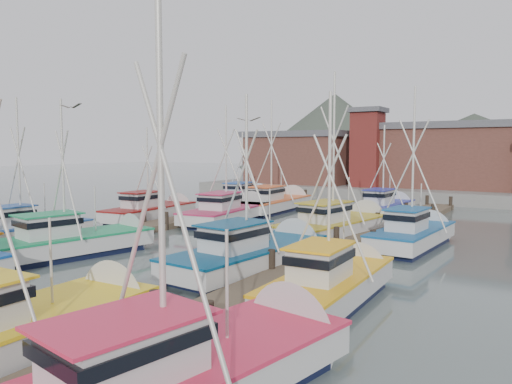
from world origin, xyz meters
The scene contains 23 objects.
ground centered at (0.00, 0.00, 0.00)m, with size 260.00×260.00×0.00m, color #465452.
dock_left centered at (-7.00, 4.04, 0.21)m, with size 2.30×46.00×1.50m.
dock_right centered at (7.00, 4.04, 0.21)m, with size 2.30×46.00×1.50m.
quay centered at (0.00, 37.00, 0.60)m, with size 44.00×16.00×1.20m, color gray.
shed_left centered at (-11.00, 35.00, 4.34)m, with size 12.72×8.48×6.20m.
shed_center centered at (6.00, 37.00, 4.69)m, with size 14.84×9.54×6.90m.
lookout_tower centered at (-2.00, 33.00, 5.55)m, with size 3.60×3.60×8.50m.
distant_hills centered at (-12.76, 122.59, 0.00)m, with size 175.00×140.00×42.00m.
boat_1 centered at (4.29, -12.17, 0.68)m, with size 3.61×9.21×8.92m.
boat_3 centered at (9.65, -11.76, 0.68)m, with size 4.57×9.79×9.70m.
boat_4 centered at (-4.46, -3.27, 0.68)m, with size 4.39×9.20×8.50m.
boat_5 centered at (4.61, -0.94, 0.68)m, with size 3.69×9.54×8.50m.
boat_6 centered at (-9.35, -2.52, 0.68)m, with size 3.53×8.08×8.76m.
boat_7 centered at (9.49, -3.67, 0.68)m, with size 3.17×7.90×7.83m.
boat_8 centered at (-4.57, 10.52, 0.68)m, with size 4.10×10.07×9.35m.
boat_9 centered at (4.65, 8.73, 0.69)m, with size 4.47×10.15×10.75m.
boat_10 centered at (-9.91, 8.03, 0.68)m, with size 3.36×8.95×7.62m.
boat_11 centered at (9.43, 7.82, 0.68)m, with size 3.70×8.43×9.28m.
boat_12 centered at (-4.78, 17.56, 0.69)m, with size 4.17×10.18×10.32m.
boat_13 centered at (4.33, 19.17, 0.68)m, with size 3.21×8.69×7.89m.
boat_14 centered at (-9.38, 19.98, 0.68)m, with size 4.22×9.55×7.68m.
gull_near centered at (-3.38, -4.32, 7.30)m, with size 1.55×0.65×0.24m.
gull_far centered at (1.89, 2.71, 6.88)m, with size 1.55×0.65×0.24m.
Camera 1 is at (16.08, -19.70, 5.37)m, focal length 35.00 mm.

